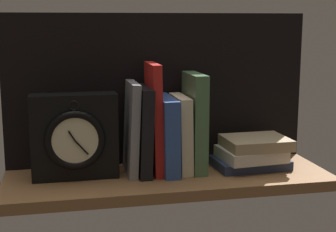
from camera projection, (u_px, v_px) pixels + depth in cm
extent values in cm
cube|color=brown|center=(169.00, 180.00, 119.29)|extent=(75.85, 25.07, 2.50)
cube|color=black|center=(159.00, 89.00, 127.08)|extent=(75.85, 1.20, 37.45)
cube|color=gray|center=(132.00, 128.00, 118.52)|extent=(3.00, 12.75, 21.71)
cube|color=black|center=(143.00, 130.00, 119.17)|extent=(3.48, 14.57, 20.59)
cube|color=red|center=(154.00, 118.00, 119.22)|extent=(2.55, 12.59, 25.96)
cube|color=#2D4C8E|center=(167.00, 134.00, 120.59)|extent=(3.80, 16.13, 17.98)
cube|color=beige|center=(181.00, 133.00, 121.30)|extent=(3.18, 12.89, 18.13)
cube|color=#476B44|center=(195.00, 122.00, 121.49)|extent=(3.32, 13.54, 23.37)
cube|color=black|center=(75.00, 136.00, 115.29)|extent=(19.46, 6.26, 19.46)
torus|color=black|center=(75.00, 140.00, 111.93)|extent=(13.41, 1.65, 13.41)
cylinder|color=beige|center=(75.00, 140.00, 111.93)|extent=(10.82, 0.60, 10.82)
cube|color=black|center=(72.00, 136.00, 111.10)|extent=(1.62, 0.30, 2.42)
cube|color=black|center=(82.00, 148.00, 112.03)|extent=(3.00, 0.30, 3.39)
torus|color=black|center=(74.00, 106.00, 110.90)|extent=(2.44, 0.44, 2.44)
cube|color=#232D4C|center=(250.00, 163.00, 124.78)|extent=(18.05, 12.32, 2.30)
cube|color=beige|center=(251.00, 154.00, 123.46)|extent=(15.65, 13.63, 2.82)
cube|color=#9E8966|center=(256.00, 143.00, 123.20)|extent=(15.48, 12.87, 2.59)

